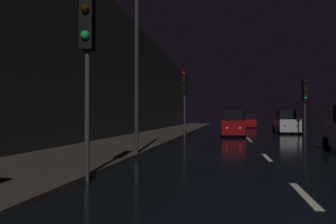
{
  "coord_description": "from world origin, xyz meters",
  "views": [
    {
      "loc": [
        -1.52,
        -3.77,
        1.56
      ],
      "look_at": [
        -6.15,
        21.53,
        1.94
      ],
      "focal_mm": 34.14,
      "sensor_mm": 36.0,
      "label": 1
    }
  ],
  "objects_px": {
    "traffic_light_far_left": "(184,88)",
    "traffic_light_far_right": "(305,95)",
    "car_distant_taillights": "(250,122)",
    "car_approaching_headlights": "(233,124)",
    "car_parked_right_far": "(286,123)",
    "streetlamp_overhead": "(148,31)",
    "traffic_light_near_left": "(87,28)"
  },
  "relations": [
    {
      "from": "car_approaching_headlights",
      "to": "car_distant_taillights",
      "type": "xyz_separation_m",
      "value": [
        2.68,
        19.81,
        -0.08
      ]
    },
    {
      "from": "car_approaching_headlights",
      "to": "car_distant_taillights",
      "type": "relative_size",
      "value": 1.09
    },
    {
      "from": "streetlamp_overhead",
      "to": "car_distant_taillights",
      "type": "relative_size",
      "value": 1.97
    },
    {
      "from": "traffic_light_far_left",
      "to": "car_distant_taillights",
      "type": "distance_m",
      "value": 21.98
    },
    {
      "from": "car_parked_right_far",
      "to": "car_approaching_headlights",
      "type": "bearing_deg",
      "value": 136.09
    },
    {
      "from": "traffic_light_far_right",
      "to": "streetlamp_overhead",
      "type": "relative_size",
      "value": 0.63
    },
    {
      "from": "traffic_light_near_left",
      "to": "car_approaching_headlights",
      "type": "distance_m",
      "value": 19.2
    },
    {
      "from": "car_approaching_headlights",
      "to": "traffic_light_far_left",
      "type": "bearing_deg",
      "value": -75.16
    },
    {
      "from": "traffic_light_far_right",
      "to": "car_distant_taillights",
      "type": "xyz_separation_m",
      "value": [
        -3.08,
        18.26,
        -2.48
      ]
    },
    {
      "from": "streetlamp_overhead",
      "to": "car_approaching_headlights",
      "type": "xyz_separation_m",
      "value": [
        3.49,
        13.91,
        -3.92
      ]
    },
    {
      "from": "traffic_light_far_right",
      "to": "car_distant_taillights",
      "type": "relative_size",
      "value": 1.24
    },
    {
      "from": "traffic_light_far_right",
      "to": "streetlamp_overhead",
      "type": "height_order",
      "value": "streetlamp_overhead"
    },
    {
      "from": "streetlamp_overhead",
      "to": "traffic_light_near_left",
      "type": "bearing_deg",
      "value": -94.25
    },
    {
      "from": "traffic_light_far_right",
      "to": "streetlamp_overhead",
      "type": "bearing_deg",
      "value": -40.0
    },
    {
      "from": "car_approaching_headlights",
      "to": "car_parked_right_far",
      "type": "height_order",
      "value": "car_parked_right_far"
    },
    {
      "from": "car_approaching_headlights",
      "to": "car_parked_right_far",
      "type": "xyz_separation_m",
      "value": [
        4.96,
        5.15,
        0.04
      ]
    },
    {
      "from": "traffic_light_near_left",
      "to": "streetlamp_overhead",
      "type": "bearing_deg",
      "value": 168.17
    },
    {
      "from": "traffic_light_far_right",
      "to": "traffic_light_near_left",
      "type": "height_order",
      "value": "traffic_light_near_left"
    },
    {
      "from": "traffic_light_far_right",
      "to": "car_parked_right_far",
      "type": "xyz_separation_m",
      "value": [
        -0.8,
        3.6,
        -2.36
      ]
    },
    {
      "from": "streetlamp_overhead",
      "to": "traffic_light_far_left",
      "type": "bearing_deg",
      "value": 91.13
    },
    {
      "from": "traffic_light_far_right",
      "to": "streetlamp_overhead",
      "type": "xyz_separation_m",
      "value": [
        -9.25,
        -15.46,
        1.52
      ]
    },
    {
      "from": "car_approaching_headlights",
      "to": "traffic_light_near_left",
      "type": "bearing_deg",
      "value": -11.65
    },
    {
      "from": "traffic_light_far_left",
      "to": "streetlamp_overhead",
      "type": "height_order",
      "value": "streetlamp_overhead"
    },
    {
      "from": "traffic_light_far_left",
      "to": "traffic_light_far_right",
      "type": "xyz_separation_m",
      "value": [
        9.51,
        2.54,
        -0.51
      ]
    },
    {
      "from": "traffic_light_far_right",
      "to": "car_parked_right_far",
      "type": "bearing_deg",
      "value": -176.54
    },
    {
      "from": "traffic_light_far_right",
      "to": "car_approaching_headlights",
      "type": "xyz_separation_m",
      "value": [
        -5.76,
        -1.55,
        -2.4
      ]
    },
    {
      "from": "traffic_light_far_left",
      "to": "car_distant_taillights",
      "type": "xyz_separation_m",
      "value": [
        6.42,
        20.8,
        -2.99
      ]
    },
    {
      "from": "traffic_light_far_left",
      "to": "streetlamp_overhead",
      "type": "xyz_separation_m",
      "value": [
        0.25,
        -12.92,
        1.01
      ]
    },
    {
      "from": "car_distant_taillights",
      "to": "car_approaching_headlights",
      "type": "bearing_deg",
      "value": 172.3
    },
    {
      "from": "traffic_light_far_left",
      "to": "car_parked_right_far",
      "type": "height_order",
      "value": "traffic_light_far_left"
    },
    {
      "from": "traffic_light_near_left",
      "to": "car_distant_taillights",
      "type": "height_order",
      "value": "traffic_light_near_left"
    },
    {
      "from": "car_distant_taillights",
      "to": "streetlamp_overhead",
      "type": "bearing_deg",
      "value": 169.64
    }
  ]
}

